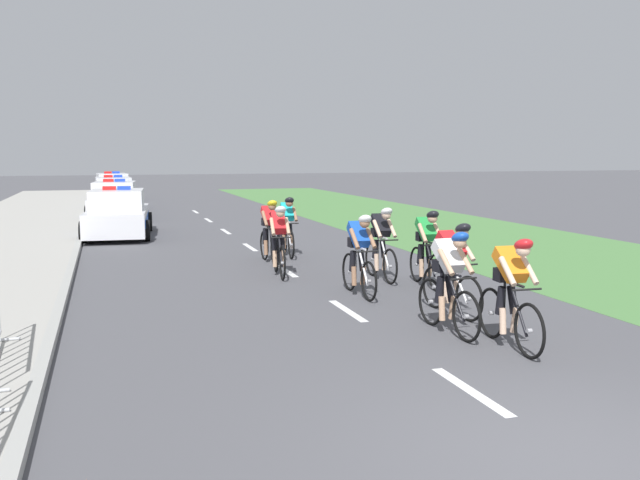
% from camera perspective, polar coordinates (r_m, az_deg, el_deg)
% --- Properties ---
extents(ground_plane, '(160.00, 160.00, 0.00)m').
position_cam_1_polar(ground_plane, '(6.42, 21.26, -17.19)').
color(ground_plane, '#4C4C51').
extents(kerb_edge, '(0.16, 60.00, 0.13)m').
position_cam_1_polar(kerb_edge, '(18.69, -19.96, -0.91)').
color(kerb_edge, '#9E9E99').
rests_on(kerb_edge, ground).
extents(grass_verge, '(7.00, 60.00, 0.01)m').
position_cam_1_polar(grass_verge, '(21.76, 13.37, 0.28)').
color(grass_verge, '#4C7F42').
rests_on(grass_verge, ground).
extents(lane_markings_centre, '(0.14, 29.60, 0.01)m').
position_cam_1_polar(lane_markings_centre, '(16.96, -4.59, -1.50)').
color(lane_markings_centre, white).
rests_on(lane_markings_centre, ground).
extents(cyclist_lead, '(0.43, 1.72, 1.56)m').
position_cam_1_polar(cyclist_lead, '(9.36, 15.90, -4.17)').
color(cyclist_lead, black).
rests_on(cyclist_lead, ground).
extents(cyclist_second, '(0.43, 1.72, 1.56)m').
position_cam_1_polar(cyclist_second, '(9.92, 10.89, -3.39)').
color(cyclist_second, black).
rests_on(cyclist_second, ground).
extents(cyclist_third, '(0.45, 1.72, 1.56)m').
position_cam_1_polar(cyclist_third, '(11.07, 11.16, -2.27)').
color(cyclist_third, black).
rests_on(cyclist_third, ground).
extents(cyclist_fourth, '(0.42, 1.72, 1.56)m').
position_cam_1_polar(cyclist_fourth, '(12.32, 3.35, -1.17)').
color(cyclist_fourth, black).
rests_on(cyclist_fourth, ground).
extents(cyclist_fifth, '(0.44, 1.72, 1.56)m').
position_cam_1_polar(cyclist_fifth, '(13.32, 9.04, -0.60)').
color(cyclist_fifth, black).
rests_on(cyclist_fifth, ground).
extents(cyclist_sixth, '(0.42, 1.72, 1.56)m').
position_cam_1_polar(cyclist_sixth, '(13.91, 5.22, -0.21)').
color(cyclist_sixth, black).
rests_on(cyclist_sixth, ground).
extents(cyclist_seventh, '(0.45, 1.72, 1.56)m').
position_cam_1_polar(cyclist_seventh, '(14.32, -3.50, 0.03)').
color(cyclist_seventh, black).
rests_on(cyclist_seventh, ground).
extents(cyclist_eighth, '(0.44, 1.72, 1.56)m').
position_cam_1_polar(cyclist_eighth, '(17.09, -2.76, 1.23)').
color(cyclist_eighth, black).
rests_on(cyclist_eighth, ground).
extents(cyclist_ninth, '(0.42, 1.72, 1.56)m').
position_cam_1_polar(cyclist_ninth, '(16.06, -4.29, 0.82)').
color(cyclist_ninth, black).
rests_on(cyclist_ninth, ground).
extents(police_car_nearest, '(2.28, 4.53, 1.59)m').
position_cam_1_polar(police_car_nearest, '(22.07, -16.76, 2.03)').
color(police_car_nearest, white).
rests_on(police_car_nearest, ground).
extents(police_car_second, '(2.31, 4.55, 1.59)m').
position_cam_1_polar(police_car_second, '(28.32, -16.98, 3.14)').
color(police_car_second, white).
rests_on(police_car_second, ground).
extents(police_car_third, '(2.11, 4.45, 1.59)m').
position_cam_1_polar(police_car_third, '(33.42, -17.09, 3.73)').
color(police_car_third, silver).
rests_on(police_car_third, ground).
extents(police_car_furthest, '(2.25, 4.52, 1.59)m').
position_cam_1_polar(police_car_furthest, '(39.82, -17.19, 4.27)').
color(police_car_furthest, silver).
rests_on(police_car_furthest, ground).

